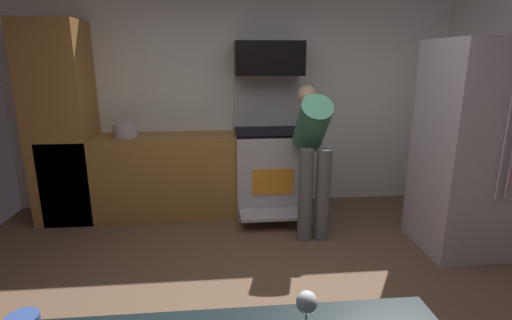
{
  "coord_description": "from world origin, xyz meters",
  "views": [
    {
      "loc": [
        -0.25,
        -2.25,
        1.73
      ],
      "look_at": [
        -0.0,
        0.3,
        1.05
      ],
      "focal_mm": 27.12,
      "sensor_mm": 36.0,
      "label": 1
    }
  ],
  "objects_px": {
    "oven_range": "(269,168)",
    "refrigerator": "(476,149)",
    "person_cook": "(312,149)",
    "wine_glass_near": "(305,305)",
    "microwave": "(269,58)",
    "stock_pot": "(125,130)"
  },
  "relations": [
    {
      "from": "refrigerator",
      "to": "stock_pot",
      "type": "distance_m",
      "value": 3.46
    },
    {
      "from": "refrigerator",
      "to": "stock_pot",
      "type": "xyz_separation_m",
      "value": [
        -3.28,
        1.08,
        0.03
      ]
    },
    {
      "from": "oven_range",
      "to": "wine_glass_near",
      "type": "bearing_deg",
      "value": -95.58
    },
    {
      "from": "refrigerator",
      "to": "oven_range",
      "type": "bearing_deg",
      "value": 148.14
    },
    {
      "from": "wine_glass_near",
      "to": "oven_range",
      "type": "bearing_deg",
      "value": 84.42
    },
    {
      "from": "refrigerator",
      "to": "wine_glass_near",
      "type": "relative_size",
      "value": 12.45
    },
    {
      "from": "microwave",
      "to": "refrigerator",
      "type": "bearing_deg",
      "value": -34.01
    },
    {
      "from": "microwave",
      "to": "person_cook",
      "type": "xyz_separation_m",
      "value": [
        0.33,
        -0.75,
        -0.85
      ]
    },
    {
      "from": "person_cook",
      "to": "wine_glass_near",
      "type": "bearing_deg",
      "value": -104.17
    },
    {
      "from": "refrigerator",
      "to": "stock_pot",
      "type": "height_order",
      "value": "refrigerator"
    },
    {
      "from": "microwave",
      "to": "refrigerator",
      "type": "distance_m",
      "value": 2.22
    },
    {
      "from": "wine_glass_near",
      "to": "stock_pot",
      "type": "relative_size",
      "value": 0.59
    },
    {
      "from": "oven_range",
      "to": "person_cook",
      "type": "xyz_separation_m",
      "value": [
        0.33,
        -0.65,
        0.37
      ]
    },
    {
      "from": "oven_range",
      "to": "refrigerator",
      "type": "height_order",
      "value": "refrigerator"
    },
    {
      "from": "microwave",
      "to": "wine_glass_near",
      "type": "distance_m",
      "value": 3.41
    },
    {
      "from": "oven_range",
      "to": "microwave",
      "type": "bearing_deg",
      "value": 90.0
    },
    {
      "from": "refrigerator",
      "to": "microwave",
      "type": "bearing_deg",
      "value": 145.99
    },
    {
      "from": "refrigerator",
      "to": "wine_glass_near",
      "type": "height_order",
      "value": "refrigerator"
    },
    {
      "from": "microwave",
      "to": "oven_range",
      "type": "bearing_deg",
      "value": -90.0
    },
    {
      "from": "microwave",
      "to": "stock_pot",
      "type": "relative_size",
      "value": 2.89
    },
    {
      "from": "wine_glass_near",
      "to": "person_cook",
      "type": "bearing_deg",
      "value": 75.83
    },
    {
      "from": "oven_range",
      "to": "wine_glass_near",
      "type": "xyz_separation_m",
      "value": [
        -0.32,
        -3.23,
        0.49
      ]
    }
  ]
}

